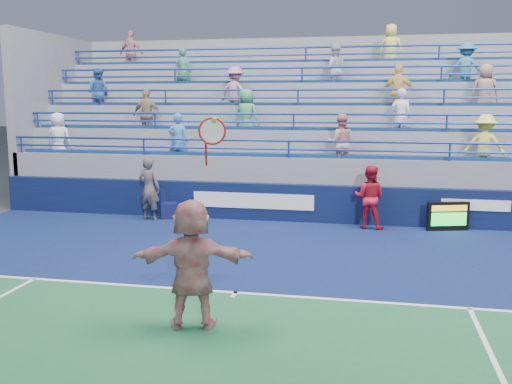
% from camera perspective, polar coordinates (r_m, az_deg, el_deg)
% --- Properties ---
extents(ground, '(120.00, 120.00, 0.00)m').
position_cam_1_polar(ground, '(10.67, -2.07, -10.13)').
color(ground, '#333538').
extents(sponsor_wall, '(18.00, 0.32, 1.10)m').
position_cam_1_polar(sponsor_wall, '(16.72, 3.15, -1.08)').
color(sponsor_wall, '#091233').
rests_on(sponsor_wall, ground).
extents(bleacher_stand, '(18.00, 5.60, 6.13)m').
position_cam_1_polar(bleacher_stand, '(20.29, 4.71, 3.56)').
color(bleacher_stand, slate).
rests_on(bleacher_stand, ground).
extents(serve_speed_board, '(1.14, 0.45, 0.80)m').
position_cam_1_polar(serve_speed_board, '(16.34, 18.64, -2.33)').
color(serve_speed_board, black).
rests_on(serve_speed_board, ground).
extents(judge_chair, '(0.62, 0.64, 0.86)m').
position_cam_1_polar(judge_chair, '(17.37, -8.68, -1.71)').
color(judge_chair, '#0C133D').
rests_on(judge_chair, ground).
extents(tennis_player, '(1.98, 0.97, 3.29)m').
position_cam_1_polar(tennis_player, '(8.93, -6.41, -7.10)').
color(tennis_player, silver).
rests_on(tennis_player, ground).
extents(line_judge, '(0.75, 0.56, 1.88)m').
position_cam_1_polar(line_judge, '(17.13, -10.63, 0.34)').
color(line_judge, '#141737').
rests_on(line_judge, ground).
extents(ball_girl, '(0.96, 0.81, 1.76)m').
position_cam_1_polar(ball_girl, '(15.99, 11.26, -0.52)').
color(ball_girl, red).
rests_on(ball_girl, ground).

